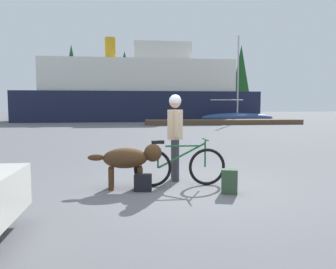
% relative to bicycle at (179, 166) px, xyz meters
% --- Properties ---
extents(ground_plane, '(160.00, 160.00, 0.00)m').
position_rel_bicycle_xyz_m(ground_plane, '(0.08, -0.23, -0.39)').
color(ground_plane, slate).
extents(bicycle, '(1.80, 0.44, 0.92)m').
position_rel_bicycle_xyz_m(bicycle, '(0.00, 0.00, 0.00)').
color(bicycle, black).
rests_on(bicycle, ground_plane).
extents(person_cyclist, '(0.32, 0.53, 1.79)m').
position_rel_bicycle_xyz_m(person_cyclist, '(-0.01, 0.51, 0.70)').
color(person_cyclist, '#333338').
rests_on(person_cyclist, ground_plane).
extents(dog, '(1.39, 0.45, 0.84)m').
position_rel_bicycle_xyz_m(dog, '(-0.95, -0.07, 0.17)').
color(dog, '#472D19').
rests_on(dog, ground_plane).
extents(backpack, '(0.32, 0.27, 0.44)m').
position_rel_bicycle_xyz_m(backpack, '(0.79, -0.68, -0.18)').
color(backpack, '#334C33').
rests_on(backpack, ground_plane).
extents(handbag_pannier, '(0.34, 0.22, 0.31)m').
position_rel_bicycle_xyz_m(handbag_pannier, '(-0.73, -0.31, -0.24)').
color(handbag_pannier, black).
rests_on(handbag_pannier, ground_plane).
extents(dock_pier, '(13.16, 2.32, 0.40)m').
position_rel_bicycle_xyz_m(dock_pier, '(7.28, 21.46, -0.19)').
color(dock_pier, brown).
rests_on(dock_pier, ground_plane).
extents(ferry_boat, '(23.99, 7.36, 8.58)m').
position_rel_bicycle_xyz_m(ferry_boat, '(0.59, 29.79, 2.61)').
color(ferry_boat, '#191E38').
rests_on(ferry_boat, ground_plane).
extents(sailboat_moored, '(6.87, 1.92, 7.96)m').
position_rel_bicycle_xyz_m(sailboat_moored, '(9.40, 24.10, 0.11)').
color(sailboat_moored, navy).
rests_on(sailboat_moored, ground_plane).
extents(pine_tree_far_left, '(2.96, 2.96, 11.15)m').
position_rel_bicycle_xyz_m(pine_tree_far_left, '(-9.15, 49.19, 6.80)').
color(pine_tree_far_left, '#4C331E').
rests_on(pine_tree_far_left, ground_plane).
extents(pine_tree_center, '(3.85, 3.85, 10.04)m').
position_rel_bicycle_xyz_m(pine_tree_center, '(-0.88, 47.73, 5.93)').
color(pine_tree_center, '#4C331E').
rests_on(pine_tree_center, ground_plane).
extents(pine_tree_far_right, '(3.28, 3.28, 11.66)m').
position_rel_bicycle_xyz_m(pine_tree_far_right, '(18.44, 49.02, 6.65)').
color(pine_tree_far_right, '#4C331E').
rests_on(pine_tree_far_right, ground_plane).
extents(pine_tree_mid_back, '(3.73, 3.73, 10.22)m').
position_rel_bicycle_xyz_m(pine_tree_mid_back, '(0.70, 51.91, 5.89)').
color(pine_tree_mid_back, '#4C331E').
rests_on(pine_tree_mid_back, ground_plane).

